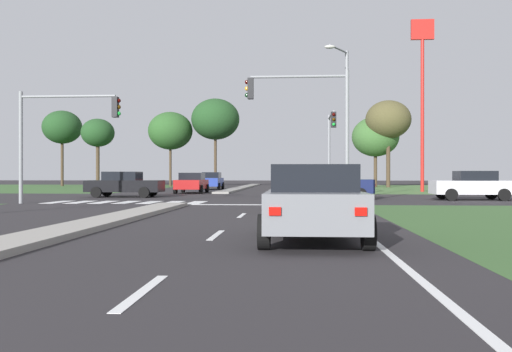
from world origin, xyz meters
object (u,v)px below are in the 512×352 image
object	(u,v)px
car_beige_sixth	(305,190)
treeline_fifth	(388,120)
car_white_near	(473,185)
car_blue_second	(212,181)
street_lamp_second	(345,115)
car_navy_fourth	(335,184)
treeline_second	(98,133)
treeline_near	(62,127)
traffic_signal_far_right	(331,138)
treeline_third	(170,131)
traffic_signal_near_left	(59,125)
car_red_fifth	(192,183)
treeline_sixth	(375,137)
car_black_third	(124,184)
traffic_signal_near_right	(311,113)
treeline_fourth	(215,119)
fastfood_pole_sign	(422,68)
car_grey_seventh	(313,202)

from	to	relation	value
car_beige_sixth	treeline_fifth	size ratio (longest dim) A/B	0.45
car_white_near	car_blue_second	size ratio (longest dim) A/B	0.99
car_beige_sixth	street_lamp_second	size ratio (longest dim) A/B	0.50
car_navy_fourth	car_beige_sixth	world-z (taller)	car_navy_fourth
car_beige_sixth	treeline_second	size ratio (longest dim) A/B	0.56
car_beige_sixth	treeline_near	bearing A→B (deg)	122.80
traffic_signal_far_right	treeline_third	distance (m)	31.06
traffic_signal_near_left	treeline_second	bearing A→B (deg)	107.15
car_red_fifth	treeline_sixth	distance (m)	27.99
car_white_near	car_red_fifth	xyz separation A→B (m)	(-17.05, 9.96, -0.03)
car_black_third	street_lamp_second	world-z (taller)	street_lamp_second
treeline_near	traffic_signal_far_right	bearing A→B (deg)	-43.01
car_beige_sixth	traffic_signal_near_right	bearing A→B (deg)	85.36
car_black_third	traffic_signal_near_left	size ratio (longest dim) A/B	0.86
traffic_signal_near_right	treeline_second	world-z (taller)	treeline_second
car_navy_fourth	treeline_fifth	bearing A→B (deg)	-14.95
car_white_near	street_lamp_second	distance (m)	7.79
car_red_fifth	treeline_second	bearing A→B (deg)	-53.73
treeline_near	treeline_sixth	bearing A→B (deg)	-3.85
treeline_fourth	treeline_second	bearing A→B (deg)	-165.34
traffic_signal_near_left	treeline_near	xyz separation A→B (m)	(-16.92, 39.67, 3.40)
car_white_near	treeline_third	bearing A→B (deg)	36.25
traffic_signal_near_right	treeline_fifth	bearing A→B (deg)	75.23
fastfood_pole_sign	treeline_fifth	distance (m)	15.91
traffic_signal_far_right	treeline_sixth	bearing A→B (deg)	75.62
traffic_signal_near_left	traffic_signal_far_right	xyz separation A→B (m)	(13.37, 11.41, 0.13)
traffic_signal_far_right	treeline_third	xyz separation A→B (m)	(-16.60, 26.12, 2.60)
street_lamp_second	treeline_third	size ratio (longest dim) A/B	0.97
car_blue_second	car_navy_fourth	size ratio (longest dim) A/B	0.98
car_blue_second	traffic_signal_near_right	world-z (taller)	traffic_signal_near_right
treeline_second	treeline_third	world-z (taller)	treeline_third
car_red_fifth	car_beige_sixth	distance (m)	20.94
car_red_fifth	treeline_third	distance (m)	24.06
street_lamp_second	car_blue_second	bearing A→B (deg)	118.62
traffic_signal_far_right	treeline_fifth	bearing A→B (deg)	72.21
car_navy_fourth	treeline_third	size ratio (longest dim) A/B	0.51
treeline_second	car_black_third	bearing A→B (deg)	-66.95
traffic_signal_near_right	treeline_fifth	distance (m)	36.86
car_blue_second	treeline_third	world-z (taller)	treeline_third
car_navy_fourth	fastfood_pole_sign	world-z (taller)	fastfood_pole_sign
traffic_signal_near_left	treeline_fifth	distance (m)	41.47
car_navy_fourth	car_red_fifth	world-z (taller)	car_navy_fourth
car_grey_seventh	car_black_third	bearing A→B (deg)	116.26
street_lamp_second	car_red_fifth	bearing A→B (deg)	138.55
car_beige_sixth	traffic_signal_far_right	xyz separation A→B (m)	(1.98, 15.67, 3.01)
treeline_sixth	car_beige_sixth	bearing A→B (deg)	-101.70
fastfood_pole_sign	car_navy_fourth	bearing A→B (deg)	-120.03
car_blue_second	car_beige_sixth	distance (m)	30.33
car_black_third	street_lamp_second	bearing A→B (deg)	82.50
car_navy_fourth	traffic_signal_near_right	size ratio (longest dim) A/B	0.71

